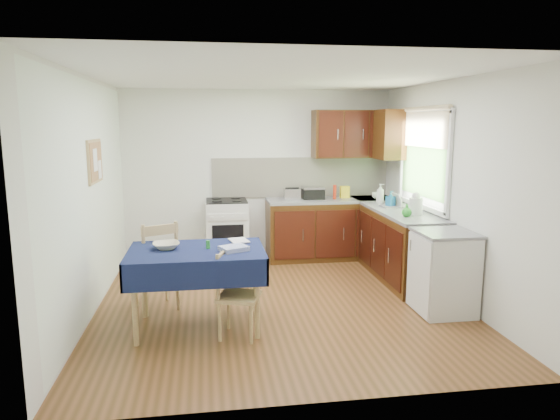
{
  "coord_description": "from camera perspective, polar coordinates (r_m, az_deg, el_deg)",
  "views": [
    {
      "loc": [
        -0.78,
        -5.35,
        2.0
      ],
      "look_at": [
        0.03,
        0.08,
        1.05
      ],
      "focal_mm": 32.0,
      "sensor_mm": 36.0,
      "label": 1
    }
  ],
  "objects": [
    {
      "name": "floor",
      "position": [
        5.77,
        -0.15,
        -10.48
      ],
      "size": [
        4.2,
        4.2,
        0.0
      ],
      "primitive_type": "plane",
      "color": "#523315",
      "rests_on": "ground"
    },
    {
      "name": "ceiling",
      "position": [
        5.43,
        -0.17,
        15.09
      ],
      "size": [
        4.0,
        4.2,
        0.02
      ],
      "primitive_type": "cube",
      "color": "white",
      "rests_on": "wall_back"
    },
    {
      "name": "wall_back",
      "position": [
        7.53,
        -2.47,
        4.09
      ],
      "size": [
        4.0,
        0.02,
        2.5
      ],
      "primitive_type": "cube",
      "color": "silver",
      "rests_on": "ground"
    },
    {
      "name": "wall_front",
      "position": [
        3.43,
        4.91,
        -2.86
      ],
      "size": [
        4.0,
        0.02,
        2.5
      ],
      "primitive_type": "cube",
      "color": "silver",
      "rests_on": "ground"
    },
    {
      "name": "wall_left",
      "position": [
        5.54,
        -21.09,
        1.37
      ],
      "size": [
        0.02,
        4.2,
        2.5
      ],
      "primitive_type": "cube",
      "color": "white",
      "rests_on": "ground"
    },
    {
      "name": "wall_right",
      "position": [
        6.08,
        18.86,
        2.2
      ],
      "size": [
        0.02,
        4.2,
        2.5
      ],
      "primitive_type": "cube",
      "color": "silver",
      "rests_on": "ground"
    },
    {
      "name": "base_cabinets",
      "position": [
        7.12,
        9.24,
        -3.05
      ],
      "size": [
        1.9,
        2.3,
        0.86
      ],
      "color": "#341C09",
      "rests_on": "ground"
    },
    {
      "name": "worktop_back",
      "position": [
        7.47,
        5.84,
        1.14
      ],
      "size": [
        1.9,
        0.6,
        0.04
      ],
      "primitive_type": "cube",
      "color": "slate",
      "rests_on": "base_cabinets"
    },
    {
      "name": "worktop_right",
      "position": [
        6.59,
        13.79,
        -0.26
      ],
      "size": [
        0.6,
        1.7,
        0.04
      ],
      "primitive_type": "cube",
      "color": "slate",
      "rests_on": "base_cabinets"
    },
    {
      "name": "worktop_corner",
      "position": [
        7.65,
        10.56,
        1.23
      ],
      "size": [
        0.6,
        0.6,
        0.04
      ],
      "primitive_type": "cube",
      "color": "slate",
      "rests_on": "base_cabinets"
    },
    {
      "name": "splashback",
      "position": [
        7.62,
        2.43,
        3.78
      ],
      "size": [
        2.7,
        0.02,
        0.6
      ],
      "primitive_type": "cube",
      "color": "white",
      "rests_on": "wall_back"
    },
    {
      "name": "upper_cabinets",
      "position": [
        7.52,
        9.52,
        8.54
      ],
      "size": [
        1.2,
        0.85,
        0.7
      ],
      "color": "#341C09",
      "rests_on": "wall_back"
    },
    {
      "name": "stove",
      "position": [
        7.32,
        -6.07,
        -2.39
      ],
      "size": [
        0.6,
        0.61,
        0.92
      ],
      "color": "silver",
      "rests_on": "ground"
    },
    {
      "name": "window",
      "position": [
        6.66,
        16.08,
        6.43
      ],
      "size": [
        0.04,
        1.48,
        1.26
      ],
      "color": "#365D26",
      "rests_on": "wall_right"
    },
    {
      "name": "fridge",
      "position": [
        5.63,
        18.22,
        -6.78
      ],
      "size": [
        0.58,
        0.6,
        0.89
      ],
      "color": "silver",
      "rests_on": "ground"
    },
    {
      "name": "corkboard",
      "position": [
        5.79,
        -20.38,
        5.23
      ],
      "size": [
        0.04,
        0.62,
        0.47
      ],
      "color": "#A37B51",
      "rests_on": "wall_left"
    },
    {
      "name": "dining_table",
      "position": [
        4.95,
        -9.5,
        -5.66
      ],
      "size": [
        1.31,
        0.89,
        0.8
      ],
      "rotation": [
        0.0,
        0.0,
        -0.31
      ],
      "color": "#0E1A38",
      "rests_on": "ground"
    },
    {
      "name": "chair_far",
      "position": [
        5.55,
        -13.89,
        -5.93
      ],
      "size": [
        0.58,
        0.58,
        0.98
      ],
      "rotation": [
        0.0,
        0.0,
        3.57
      ],
      "color": "#A37B51",
      "rests_on": "ground"
    },
    {
      "name": "chair_near",
      "position": [
        4.78,
        -5.2,
        -9.26
      ],
      "size": [
        0.47,
        0.47,
        0.84
      ],
      "rotation": [
        0.0,
        0.0,
        1.26
      ],
      "color": "#A37B51",
      "rests_on": "ground"
    },
    {
      "name": "toaster",
      "position": [
        7.31,
        1.38,
        1.82
      ],
      "size": [
        0.24,
        0.15,
        0.18
      ],
      "rotation": [
        0.0,
        0.0,
        -0.21
      ],
      "color": "silver",
      "rests_on": "worktop_back"
    },
    {
      "name": "sandwich_press",
      "position": [
        7.43,
        3.77,
        1.97
      ],
      "size": [
        0.31,
        0.27,
        0.18
      ],
      "rotation": [
        0.0,
        0.0,
        -0.05
      ],
      "color": "black",
      "rests_on": "worktop_back"
    },
    {
      "name": "sauce_bottle",
      "position": [
        7.41,
        6.27,
        2.04
      ],
      "size": [
        0.05,
        0.05,
        0.21
      ],
      "primitive_type": "cylinder",
      "color": "red",
      "rests_on": "worktop_back"
    },
    {
      "name": "yellow_packet",
      "position": [
        7.57,
        7.39,
        2.06
      ],
      "size": [
        0.15,
        0.11,
        0.18
      ],
      "primitive_type": "cube",
      "rotation": [
        0.0,
        0.0,
        -0.2
      ],
      "color": "yellow",
      "rests_on": "worktop_back"
    },
    {
      "name": "dish_rack",
      "position": [
        6.89,
        13.08,
        0.56
      ],
      "size": [
        0.39,
        0.3,
        0.19
      ],
      "rotation": [
        0.0,
        0.0,
        0.09
      ],
      "color": "gray",
      "rests_on": "worktop_right"
    },
    {
      "name": "kettle",
      "position": [
        6.34,
        15.26,
        0.6
      ],
      "size": [
        0.16,
        0.16,
        0.28
      ],
      "color": "silver",
      "rests_on": "worktop_right"
    },
    {
      "name": "cup",
      "position": [
        7.58,
        10.89,
        1.65
      ],
      "size": [
        0.15,
        0.15,
        0.09
      ],
      "primitive_type": "imported",
      "rotation": [
        0.0,
        0.0,
        0.3
      ],
      "color": "white",
      "rests_on": "worktop_back"
    },
    {
      "name": "soap_bottle_a",
      "position": [
        7.09,
        11.39,
        1.83
      ],
      "size": [
        0.15,
        0.15,
        0.28
      ],
      "primitive_type": "imported",
      "rotation": [
        0.0,
        0.0,
        0.84
      ],
      "color": "silver",
      "rests_on": "worktop_right"
    },
    {
      "name": "soap_bottle_b",
      "position": [
        6.83,
        12.53,
        1.21
      ],
      "size": [
        0.13,
        0.13,
        0.21
      ],
      "primitive_type": "imported",
      "rotation": [
        0.0,
        0.0,
        2.07
      ],
      "color": "#1C6DA8",
      "rests_on": "worktop_right"
    },
    {
      "name": "soap_bottle_c",
      "position": [
        6.17,
        14.28,
        -0.04
      ],
      "size": [
        0.17,
        0.17,
        0.15
      ],
      "primitive_type": "imported",
      "rotation": [
        0.0,
        0.0,
        3.89
      ],
      "color": "green",
      "rests_on": "worktop_right"
    },
    {
      "name": "plate_bowl",
      "position": [
        5.0,
        -12.88,
        -4.0
      ],
      "size": [
        0.29,
        0.29,
        0.06
      ],
      "primitive_type": "imported",
      "rotation": [
        0.0,
        0.0,
        0.16
      ],
      "color": "beige",
      "rests_on": "dining_table"
    },
    {
      "name": "book",
      "position": [
        5.17,
        -5.66,
        -3.6
      ],
      "size": [
        0.22,
        0.27,
        0.02
      ],
      "primitive_type": "imported",
      "rotation": [
        0.0,
        0.0,
        0.21
      ],
      "color": "white",
      "rests_on": "dining_table"
    },
    {
      "name": "spice_jar",
      "position": [
        4.94,
        -8.23,
        -3.92
      ],
      "size": [
        0.04,
        0.04,
        0.08
      ],
      "primitive_type": "cylinder",
      "color": "#24852E",
      "rests_on": "dining_table"
    },
    {
      "name": "tea_towel",
      "position": [
        4.83,
        -5.3,
        -4.39
      ],
      "size": [
        0.31,
        0.28,
        0.04
      ],
      "primitive_type": "cube",
      "rotation": [
        0.0,
        0.0,
        0.42
      ],
      "color": "#273C90",
      "rests_on": "dining_table"
    }
  ]
}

